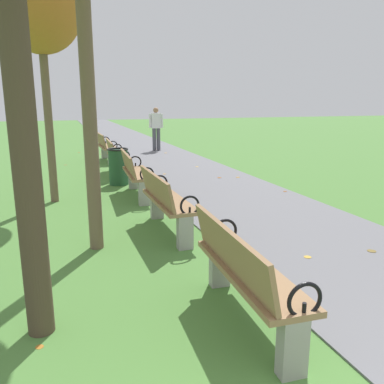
{
  "coord_description": "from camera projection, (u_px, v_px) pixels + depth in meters",
  "views": [
    {
      "loc": [
        -1.94,
        -0.3,
        1.92
      ],
      "look_at": [
        -0.05,
        5.3,
        0.55
      ],
      "focal_mm": 37.25,
      "sensor_mm": 36.0,
      "label": 1
    }
  ],
  "objects": [
    {
      "name": "tree_3",
      "position": [
        40.0,
        9.0,
        6.94
      ],
      "size": [
        1.46,
        1.46,
        4.31
      ],
      "color": "brown",
      "rests_on": "ground"
    },
    {
      "name": "park_bench_6",
      "position": [
        106.0,
        146.0,
        12.6
      ],
      "size": [
        0.51,
        1.61,
        0.9
      ],
      "color": "#93704C",
      "rests_on": "ground"
    },
    {
      "name": "scattered_leaves",
      "position": [
        167.0,
        188.0,
        8.81
      ],
      "size": [
        4.89,
        16.43,
        0.02
      ],
      "color": "brown",
      "rests_on": "ground"
    },
    {
      "name": "park_bench_4",
      "position": [
        135.0,
        173.0,
        8.01
      ],
      "size": [
        0.55,
        1.62,
        0.9
      ],
      "color": "#93704C",
      "rests_on": "ground"
    },
    {
      "name": "park_bench_3",
      "position": [
        166.0,
        200.0,
        5.82
      ],
      "size": [
        0.49,
        1.6,
        0.9
      ],
      "color": "#93704C",
      "rests_on": "ground"
    },
    {
      "name": "paved_walkway",
      "position": [
        133.0,
        142.0,
        18.36
      ],
      "size": [
        2.73,
        44.0,
        0.02
      ],
      "primitive_type": "cube",
      "color": "slate",
      "rests_on": "ground"
    },
    {
      "name": "park_bench_2",
      "position": [
        244.0,
        271.0,
        3.42
      ],
      "size": [
        0.54,
        1.62,
        0.9
      ],
      "color": "#93704C",
      "rests_on": "ground"
    },
    {
      "name": "pedestrian_walking",
      "position": [
        156.0,
        127.0,
        15.07
      ],
      "size": [
        0.53,
        0.26,
        1.62
      ],
      "color": "#4C4C56",
      "rests_on": "paved_walkway"
    },
    {
      "name": "park_bench_5",
      "position": [
        116.0,
        156.0,
        10.42
      ],
      "size": [
        0.52,
        1.61,
        0.9
      ],
      "color": "#93704C",
      "rests_on": "ground"
    },
    {
      "name": "trash_bin",
      "position": [
        118.0,
        166.0,
        9.17
      ],
      "size": [
        0.48,
        0.48,
        0.84
      ],
      "color": "#234C2D",
      "rests_on": "ground"
    }
  ]
}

